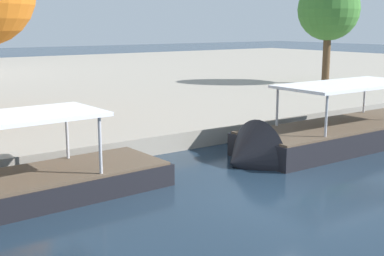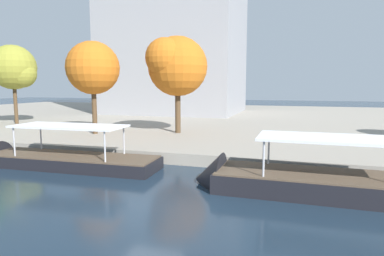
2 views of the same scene
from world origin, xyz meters
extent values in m
plane|color=#192838|center=(0.00, 0.00, 0.00)|extent=(220.00, 220.00, 0.00)
cube|color=gray|center=(0.00, 34.86, 0.39)|extent=(120.00, 55.00, 0.77)
cube|color=black|center=(-7.53, 4.86, 0.11)|extent=(11.36, 3.35, 1.20)
cube|color=brown|center=(-7.53, 4.86, 0.75)|extent=(11.13, 3.20, 0.08)
cylinder|color=#B2B2B7|center=(-10.58, 3.57, 1.66)|extent=(0.10, 0.10, 1.75)
cylinder|color=#B2B2B7|center=(-10.67, 5.90, 1.66)|extent=(0.10, 0.10, 1.75)
cylinder|color=#B2B2B7|center=(-4.39, 3.82, 1.66)|extent=(0.10, 0.10, 1.75)
cylinder|color=#B2B2B7|center=(-4.49, 6.14, 1.66)|extent=(0.10, 0.10, 1.75)
cube|color=silver|center=(-7.53, 4.86, 2.60)|extent=(7.08, 2.95, 0.12)
cube|color=black|center=(7.43, 4.00, 0.21)|extent=(10.71, 3.36, 1.40)
cone|color=black|center=(1.59, 4.04, 0.21)|extent=(1.42, 2.96, 2.95)
cube|color=brown|center=(7.43, 4.00, 0.95)|extent=(10.49, 3.19, 0.08)
cylinder|color=#B2B2B7|center=(4.48, 2.71, 1.80)|extent=(0.10, 0.10, 1.63)
cylinder|color=#B2B2B7|center=(4.50, 5.33, 1.80)|extent=(0.10, 0.10, 1.63)
cube|color=silver|center=(7.43, 4.00, 2.68)|extent=(6.64, 3.07, 0.12)
cylinder|color=#4C3823|center=(-11.50, 13.48, 2.83)|extent=(0.43, 0.43, 4.12)
sphere|color=#BC6019|center=(-11.50, 13.48, 6.66)|extent=(4.69, 4.69, 4.69)
sphere|color=#BC6019|center=(-11.46, 12.73, 6.12)|extent=(2.21, 2.21, 2.21)
sphere|color=#BC6019|center=(-11.14, 14.40, 6.99)|extent=(2.69, 2.69, 2.69)
cylinder|color=#4C3823|center=(-24.72, 17.69, 3.03)|extent=(0.40, 0.40, 4.52)
sphere|color=olive|center=(-24.72, 17.69, 7.16)|extent=(4.98, 4.98, 4.98)
sphere|color=olive|center=(-23.67, 17.80, 6.45)|extent=(3.16, 3.16, 3.16)
sphere|color=olive|center=(-25.48, 18.67, 6.45)|extent=(3.19, 3.19, 3.19)
cylinder|color=#4C3823|center=(-4.52, 16.24, 2.79)|extent=(0.50, 0.50, 4.04)
sphere|color=#BC6019|center=(-4.52, 16.24, 6.83)|extent=(5.37, 5.37, 5.37)
sphere|color=#BC6019|center=(-3.95, 15.86, 7.62)|extent=(3.18, 3.18, 3.18)
sphere|color=#BC6019|center=(-5.20, 14.94, 7.50)|extent=(3.47, 3.47, 3.47)
camera|label=1|loc=(-10.89, -9.92, 5.22)|focal=48.11mm
camera|label=2|loc=(5.77, -12.10, 5.05)|focal=30.84mm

